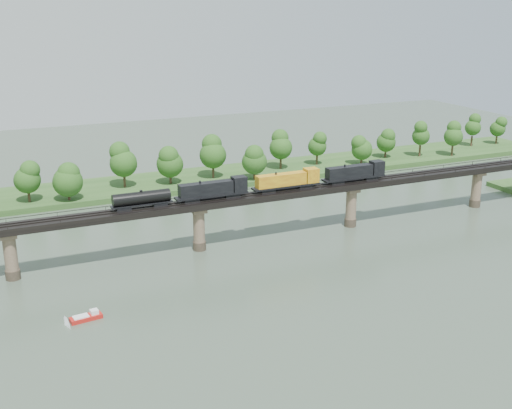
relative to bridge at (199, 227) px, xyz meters
name	(u,v)px	position (x,y,z in m)	size (l,w,h in m)	color
ground	(252,304)	(0.00, -30.00, -5.46)	(400.00, 400.00, 0.00)	#354437
far_bank	(140,186)	(0.00, 55.00, -4.66)	(300.00, 24.00, 1.60)	#274A1D
bridge	(199,227)	(0.00, 0.00, 0.00)	(236.00, 30.00, 11.50)	#473A2D
bridge_superstructure	(198,200)	(0.00, 0.00, 6.33)	(220.00, 4.90, 0.75)	black
far_treeline	(114,166)	(-8.21, 50.52, 3.37)	(289.06, 17.54, 13.60)	#382619
freight_train	(263,184)	(15.74, 0.00, 8.28)	(68.10, 2.65, 4.69)	black
motorboat	(86,317)	(-29.43, -23.92, -4.92)	(5.81, 2.75, 1.57)	#B51A14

